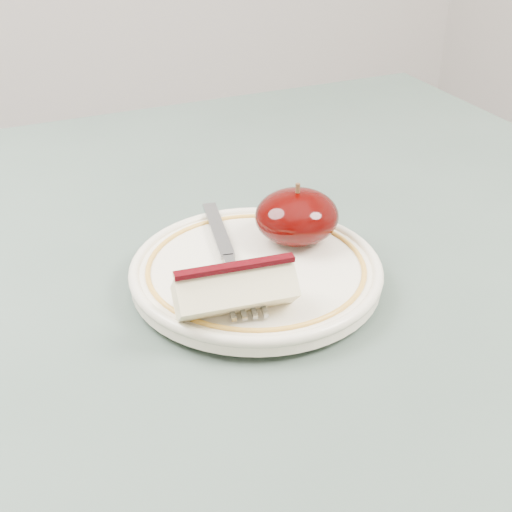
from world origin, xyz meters
name	(u,v)px	position (x,y,z in m)	size (l,w,h in m)	color
table	(256,361)	(0.00, 0.00, 0.66)	(0.90, 0.90, 0.75)	brown
plate	(256,271)	(0.00, -0.01, 0.76)	(0.21, 0.21, 0.02)	#ECE0C6
apple_half	(297,216)	(0.05, 0.02, 0.79)	(0.07, 0.07, 0.05)	black
apple_wedge	(235,290)	(-0.04, -0.06, 0.79)	(0.09, 0.05, 0.04)	beige
fork	(228,257)	(-0.02, 0.01, 0.77)	(0.06, 0.18, 0.00)	gray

